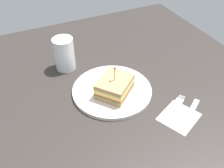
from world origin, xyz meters
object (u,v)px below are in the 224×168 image
fork (177,105)px  drink_glass (64,55)px  napkin (179,117)px  knife (191,112)px  plate (112,90)px  sandwich_half_center (114,87)px

fork → drink_glass: bearing=126.9°
napkin → knife: (4.27, 0.04, 0.10)cm
drink_glass → napkin: 42.22cm
plate → knife: plate is taller
plate → napkin: bearing=-54.3°
napkin → fork: size_ratio=0.89×
napkin → knife: 4.27cm
napkin → fork: fork is taller
fork → knife: same height
knife → napkin: bearing=-179.4°
sandwich_half_center → plate: bearing=80.1°
drink_glass → fork: 40.03cm
plate → knife: bearing=-46.1°
drink_glass → plate: bearing=-63.3°
sandwich_half_center → drink_glass: (-8.88, 20.13, 1.44)cm
plate → knife: (16.85, -17.48, -0.39)cm
plate → fork: plate is taller
plate → napkin: plate is taller
sandwich_half_center → fork: (14.97, -11.63, -3.47)cm
sandwich_half_center → fork: bearing=-37.8°
drink_glass → knife: (26.05, -35.78, -4.92)cm
sandwich_half_center → knife: (17.17, -15.64, -3.47)cm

